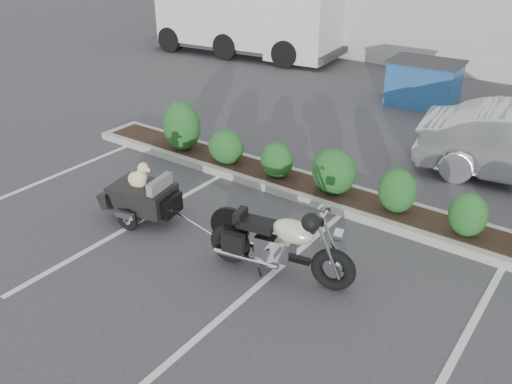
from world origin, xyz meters
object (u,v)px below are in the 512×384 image
Objects in this scene: dumpster at (424,83)px; delivery_truck at (245,10)px; motorcycle at (279,245)px; pet_trailer at (142,195)px.

dumpster is 0.26× the size of delivery_truck.
dumpster is at bearing 86.74° from motorcycle.
motorcycle is 1.23× the size of pet_trailer.
motorcycle is 1.17× the size of dumpster.
delivery_truck is (-8.68, 10.88, 1.06)m from motorcycle.
delivery_truck reaches higher than dumpster.
delivery_truck is at bearing 162.38° from dumpster.
pet_trailer is at bearing -67.87° from delivery_truck.
dumpster is (1.62, 8.79, 0.17)m from pet_trailer.
motorcycle is at bearing -11.14° from pet_trailer.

